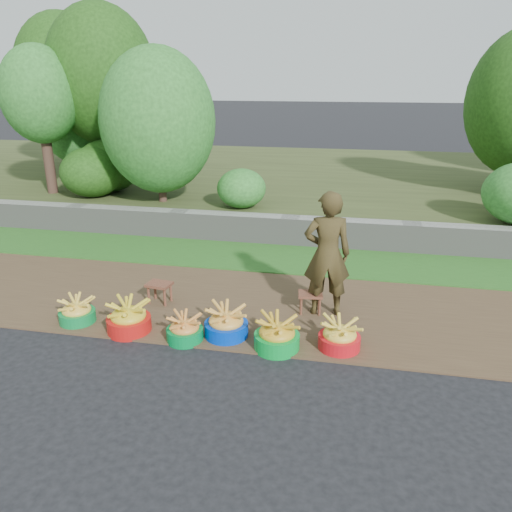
% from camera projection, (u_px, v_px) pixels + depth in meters
% --- Properties ---
extents(ground_plane, '(120.00, 120.00, 0.00)m').
position_uv_depth(ground_plane, '(243.00, 353.00, 5.86)').
color(ground_plane, black).
rests_on(ground_plane, ground).
extents(dirt_shoulder, '(80.00, 2.50, 0.02)m').
position_uv_depth(dirt_shoulder, '(262.00, 307.00, 7.00)').
color(dirt_shoulder, '#4C3925').
rests_on(dirt_shoulder, ground).
extents(grass_verge, '(80.00, 1.50, 0.04)m').
position_uv_depth(grass_verge, '(283.00, 258.00, 8.84)').
color(grass_verge, '#2A621F').
rests_on(grass_verge, ground).
extents(retaining_wall, '(80.00, 0.35, 0.55)m').
position_uv_depth(retaining_wall, '(290.00, 231.00, 9.54)').
color(retaining_wall, gray).
rests_on(retaining_wall, ground).
extents(earth_bank, '(80.00, 10.00, 0.50)m').
position_uv_depth(earth_bank, '(313.00, 182.00, 14.06)').
color(earth_bank, '#3D4722').
rests_on(earth_bank, ground).
extents(vegetation, '(33.72, 7.70, 4.34)m').
position_uv_depth(vegetation, '(368.00, 96.00, 11.59)').
color(vegetation, '#3F2B21').
rests_on(vegetation, earth_bank).
extents(basin_a, '(0.47, 0.47, 0.35)m').
position_uv_depth(basin_a, '(77.00, 312.00, 6.53)').
color(basin_a, '#0A7B35').
rests_on(basin_a, ground).
extents(basin_b, '(0.56, 0.56, 0.42)m').
position_uv_depth(basin_b, '(129.00, 318.00, 6.30)').
color(basin_b, red).
rests_on(basin_b, ground).
extents(basin_c, '(0.45, 0.45, 0.34)m').
position_uv_depth(basin_c, '(185.00, 329.00, 6.09)').
color(basin_c, '#007A33').
rests_on(basin_c, ground).
extents(basin_d, '(0.54, 0.54, 0.41)m').
position_uv_depth(basin_d, '(226.00, 324.00, 6.17)').
color(basin_d, '#0032C1').
rests_on(basin_d, ground).
extents(basin_e, '(0.54, 0.54, 0.40)m').
position_uv_depth(basin_e, '(277.00, 335.00, 5.90)').
color(basin_e, '#03962F').
rests_on(basin_e, ground).
extents(basin_f, '(0.50, 0.50, 0.37)m').
position_uv_depth(basin_f, '(340.00, 337.00, 5.90)').
color(basin_f, red).
rests_on(basin_f, ground).
extents(stool_left, '(0.37, 0.30, 0.30)m').
position_uv_depth(stool_left, '(159.00, 287.00, 7.05)').
color(stool_left, brown).
rests_on(stool_left, dirt_shoulder).
extents(stool_right, '(0.35, 0.29, 0.29)m').
position_uv_depth(stool_right, '(310.00, 297.00, 6.76)').
color(stool_right, brown).
rests_on(stool_right, dirt_shoulder).
extents(vendor_woman, '(0.67, 0.50, 1.70)m').
position_uv_depth(vendor_woman, '(327.00, 254.00, 6.54)').
color(vendor_woman, black).
rests_on(vendor_woman, dirt_shoulder).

